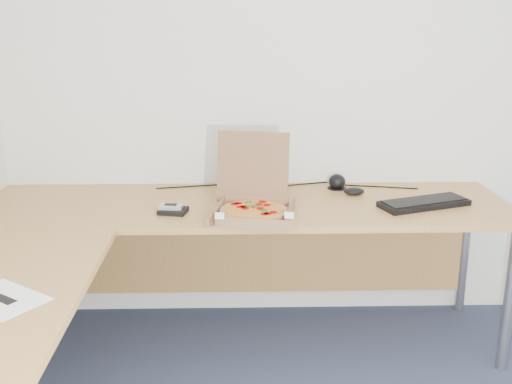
{
  "coord_description": "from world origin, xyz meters",
  "views": [
    {
      "loc": [
        -0.52,
        -1.5,
        1.65
      ],
      "look_at": [
        -0.45,
        1.28,
        0.82
      ],
      "focal_mm": 44.55,
      "sensor_mm": 36.0,
      "label": 1
    }
  ],
  "objects_px": {
    "desk": "(168,241)",
    "wallet": "(173,211)",
    "pizza_box": "(254,207)",
    "drinking_glass": "(277,176)",
    "keyboard": "(424,203)"
  },
  "relations": [
    {
      "from": "desk",
      "to": "wallet",
      "type": "relative_size",
      "value": 20.32
    },
    {
      "from": "wallet",
      "to": "pizza_box",
      "type": "bearing_deg",
      "value": 5.18
    },
    {
      "from": "drinking_glass",
      "to": "wallet",
      "type": "bearing_deg",
      "value": -141.61
    },
    {
      "from": "desk",
      "to": "keyboard",
      "type": "xyz_separation_m",
      "value": [
        1.17,
        0.36,
        0.04
      ]
    },
    {
      "from": "pizza_box",
      "to": "drinking_glass",
      "type": "xyz_separation_m",
      "value": [
        0.13,
        0.44,
        0.02
      ]
    },
    {
      "from": "drinking_glass",
      "to": "wallet",
      "type": "height_order",
      "value": "drinking_glass"
    },
    {
      "from": "keyboard",
      "to": "drinking_glass",
      "type": "bearing_deg",
      "value": 134.66
    },
    {
      "from": "drinking_glass",
      "to": "keyboard",
      "type": "bearing_deg",
      "value": -25.35
    },
    {
      "from": "desk",
      "to": "wallet",
      "type": "bearing_deg",
      "value": 91.06
    },
    {
      "from": "drinking_glass",
      "to": "wallet",
      "type": "xyz_separation_m",
      "value": [
        -0.5,
        -0.39,
        -0.06
      ]
    },
    {
      "from": "desk",
      "to": "pizza_box",
      "type": "height_order",
      "value": "pizza_box"
    },
    {
      "from": "drinking_glass",
      "to": "desk",
      "type": "bearing_deg",
      "value": -126.03
    },
    {
      "from": "desk",
      "to": "wallet",
      "type": "distance_m",
      "value": 0.29
    },
    {
      "from": "keyboard",
      "to": "wallet",
      "type": "bearing_deg",
      "value": 163.63
    },
    {
      "from": "drinking_glass",
      "to": "keyboard",
      "type": "height_order",
      "value": "drinking_glass"
    }
  ]
}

